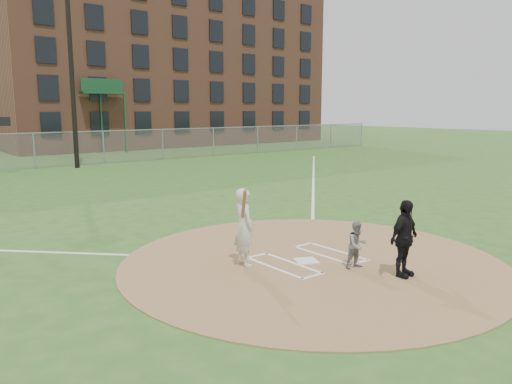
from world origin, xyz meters
TOP-DOWN VIEW (x-y plane):
  - ground at (0.00, 0.00)m, footprint 140.00×140.00m
  - dirt_circle at (0.00, 0.00)m, footprint 8.40×8.40m
  - home_plate at (-0.15, 0.03)m, footprint 0.62×0.62m
  - foul_line_first at (9.00, 9.00)m, footprint 17.04×17.04m
  - catcher at (0.39, -0.94)m, footprint 0.55×0.46m
  - umpire at (0.70, -1.86)m, footprint 0.95×0.47m
  - batters_boxes at (0.00, 0.15)m, footprint 2.08×1.88m
  - batter_at_plate at (-1.36, 0.70)m, footprint 0.72×1.00m
  - outfield_fence at (0.00, 22.00)m, footprint 56.08×0.08m
  - brick_warehouse at (16.00, 37.96)m, footprint 30.00×17.17m
  - light_pole at (2.00, 21.00)m, footprint 1.20×0.30m

SIDE VIEW (x-z plane):
  - ground at x=0.00m, z-range 0.00..0.00m
  - foul_line_first at x=9.00m, z-range 0.00..0.01m
  - dirt_circle at x=0.00m, z-range 0.00..0.02m
  - batters_boxes at x=0.00m, z-range 0.02..0.03m
  - home_plate at x=-0.15m, z-range 0.02..0.05m
  - catcher at x=0.39m, z-range 0.02..1.02m
  - umpire at x=0.70m, z-range 0.02..1.58m
  - batter_at_plate at x=-1.36m, z-range -0.03..1.75m
  - outfield_fence at x=0.00m, z-range 0.00..2.03m
  - light_pole at x=2.00m, z-range 0.50..12.72m
  - brick_warehouse at x=16.00m, z-range 0.00..15.00m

